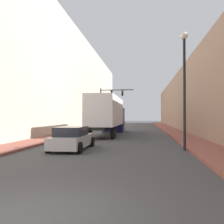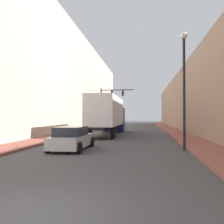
# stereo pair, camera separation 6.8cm
# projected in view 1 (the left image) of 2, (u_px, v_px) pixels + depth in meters

# --- Properties ---
(ground_plane) EXTENTS (200.00, 200.00, 0.00)m
(ground_plane) POSITION_uv_depth(u_px,v_px,m) (29.00, 218.00, 5.04)
(ground_plane) COLOR #424244
(sidewalk_right) EXTENTS (2.40, 80.00, 0.15)m
(sidewalk_right) POSITION_uv_depth(u_px,v_px,m) (172.00, 131.00, 34.01)
(sidewalk_right) COLOR brown
(sidewalk_right) RESTS_ON ground
(sidewalk_left) EXTENTS (2.40, 80.00, 0.15)m
(sidewalk_left) POSITION_uv_depth(u_px,v_px,m) (85.00, 130.00, 35.56)
(sidewalk_left) COLOR brown
(sidewalk_left) RESTS_ON ground
(building_right) EXTENTS (6.00, 80.00, 8.59)m
(building_right) POSITION_uv_depth(u_px,v_px,m) (203.00, 99.00, 33.54)
(building_right) COLOR #997A66
(building_right) RESTS_ON ground
(building_left) EXTENTS (6.00, 80.00, 14.87)m
(building_left) POSITION_uv_depth(u_px,v_px,m) (57.00, 79.00, 36.22)
(building_left) COLOR beige
(building_left) RESTS_ON ground
(semi_truck) EXTENTS (2.60, 12.98, 4.01)m
(semi_truck) POSITION_uv_depth(u_px,v_px,m) (108.00, 114.00, 27.40)
(semi_truck) COLOR silver
(semi_truck) RESTS_ON ground
(sedan_car) EXTENTS (2.02, 4.61, 1.40)m
(sedan_car) POSITION_uv_depth(u_px,v_px,m) (72.00, 138.00, 15.39)
(sedan_car) COLOR #B7B7BC
(sedan_car) RESTS_ON ground
(traffic_signal_gantry) EXTENTS (5.44, 0.35, 6.57)m
(traffic_signal_gantry) POSITION_uv_depth(u_px,v_px,m) (108.00, 101.00, 40.38)
(traffic_signal_gantry) COLOR black
(traffic_signal_gantry) RESTS_ON ground
(street_lamp) EXTENTS (0.44, 0.44, 7.11)m
(street_lamp) POSITION_uv_depth(u_px,v_px,m) (184.00, 75.00, 14.90)
(street_lamp) COLOR black
(street_lamp) RESTS_ON ground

